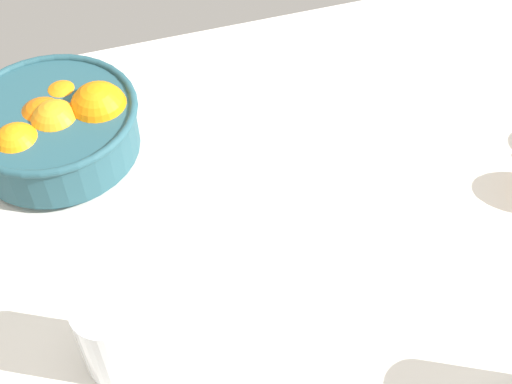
{
  "coord_description": "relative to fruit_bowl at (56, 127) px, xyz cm",
  "views": [
    {
      "loc": [
        -18.85,
        -52.7,
        76.02
      ],
      "look_at": [
        -0.78,
        3.5,
        7.59
      ],
      "focal_mm": 48.6,
      "sensor_mm": 36.0,
      "label": 1
    }
  ],
  "objects": [
    {
      "name": "second_glass",
      "position": [
        1.92,
        -36.85,
        -0.33
      ],
      "size": [
        7.9,
        7.9,
        11.71
      ],
      "color": "white",
      "rests_on": "ground_plane"
    },
    {
      "name": "ground_plane",
      "position": [
        24.28,
        -26.33,
        -6.85
      ],
      "size": [
        145.2,
        99.05,
        3.0
      ],
      "primitive_type": "cube",
      "color": "silver"
    },
    {
      "name": "fruit_bowl",
      "position": [
        0.0,
        0.0,
        0.0
      ],
      "size": [
        25.63,
        25.63,
        11.57
      ],
      "color": "#234C56",
      "rests_on": "ground_plane"
    }
  ]
}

